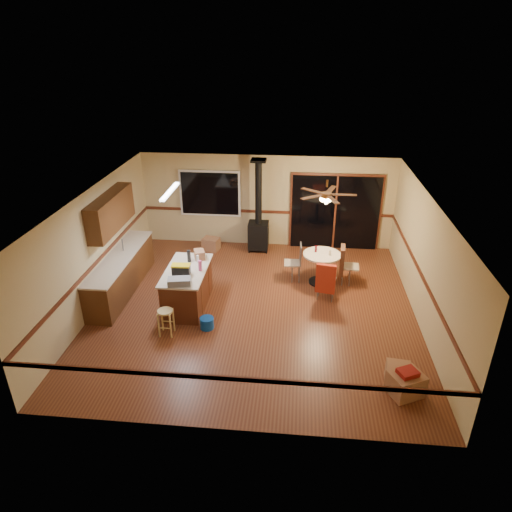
# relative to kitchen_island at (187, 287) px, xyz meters

# --- Properties ---
(floor) EXTENTS (7.00, 7.00, 0.00)m
(floor) POSITION_rel_kitchen_island_xyz_m (1.50, 0.00, -0.45)
(floor) COLOR #5E2E1A
(floor) RESTS_ON ground
(ceiling) EXTENTS (7.00, 7.00, 0.00)m
(ceiling) POSITION_rel_kitchen_island_xyz_m (1.50, 0.00, 2.15)
(ceiling) COLOR silver
(ceiling) RESTS_ON ground
(wall_back) EXTENTS (7.00, 0.00, 7.00)m
(wall_back) POSITION_rel_kitchen_island_xyz_m (1.50, 3.50, 0.85)
(wall_back) COLOR tan
(wall_back) RESTS_ON ground
(wall_front) EXTENTS (7.00, 0.00, 7.00)m
(wall_front) POSITION_rel_kitchen_island_xyz_m (1.50, -3.50, 0.85)
(wall_front) COLOR tan
(wall_front) RESTS_ON ground
(wall_left) EXTENTS (0.00, 7.00, 7.00)m
(wall_left) POSITION_rel_kitchen_island_xyz_m (-2.00, 0.00, 0.85)
(wall_left) COLOR tan
(wall_left) RESTS_ON ground
(wall_right) EXTENTS (0.00, 7.00, 7.00)m
(wall_right) POSITION_rel_kitchen_island_xyz_m (5.00, 0.00, 0.85)
(wall_right) COLOR tan
(wall_right) RESTS_ON ground
(chair_rail) EXTENTS (7.00, 7.00, 0.08)m
(chair_rail) POSITION_rel_kitchen_island_xyz_m (1.50, 0.00, 0.55)
(chair_rail) COLOR #502214
(chair_rail) RESTS_ON ground
(window) EXTENTS (1.72, 0.10, 1.32)m
(window) POSITION_rel_kitchen_island_xyz_m (-0.10, 3.45, 1.05)
(window) COLOR black
(window) RESTS_ON ground
(sliding_door) EXTENTS (2.52, 0.10, 2.10)m
(sliding_door) POSITION_rel_kitchen_island_xyz_m (3.40, 3.45, 0.60)
(sliding_door) COLOR black
(sliding_door) RESTS_ON ground
(lower_cabinets) EXTENTS (0.60, 3.00, 0.86)m
(lower_cabinets) POSITION_rel_kitchen_island_xyz_m (-1.70, 0.50, -0.02)
(lower_cabinets) COLOR #4F2B14
(lower_cabinets) RESTS_ON ground
(countertop) EXTENTS (0.64, 3.04, 0.04)m
(countertop) POSITION_rel_kitchen_island_xyz_m (-1.70, 0.50, 0.43)
(countertop) COLOR beige
(countertop) RESTS_ON lower_cabinets
(upper_cabinets) EXTENTS (0.35, 2.00, 0.80)m
(upper_cabinets) POSITION_rel_kitchen_island_xyz_m (-1.83, 0.70, 1.45)
(upper_cabinets) COLOR #4F2B14
(upper_cabinets) RESTS_ON ground
(kitchen_island) EXTENTS (0.88, 1.68, 0.90)m
(kitchen_island) POSITION_rel_kitchen_island_xyz_m (0.00, 0.00, 0.00)
(kitchen_island) COLOR #4D2213
(kitchen_island) RESTS_ON ground
(wood_stove) EXTENTS (0.55, 0.50, 2.52)m
(wood_stove) POSITION_rel_kitchen_island_xyz_m (1.30, 3.05, 0.28)
(wood_stove) COLOR black
(wood_stove) RESTS_ON ground
(ceiling_fan) EXTENTS (0.24, 0.24, 0.55)m
(ceiling_fan) POSITION_rel_kitchen_island_xyz_m (2.99, 1.33, 1.76)
(ceiling_fan) COLOR brown
(ceiling_fan) RESTS_ON ceiling
(fluorescent_strip) EXTENTS (0.10, 1.20, 0.04)m
(fluorescent_strip) POSITION_rel_kitchen_island_xyz_m (-0.30, 0.30, 2.11)
(fluorescent_strip) COLOR white
(fluorescent_strip) RESTS_ON ceiling
(toolbox_grey) EXTENTS (0.50, 0.34, 0.14)m
(toolbox_grey) POSITION_rel_kitchen_island_xyz_m (0.02, -0.67, 0.52)
(toolbox_grey) COLOR slate
(toolbox_grey) RESTS_ON kitchen_island
(toolbox_black) EXTENTS (0.38, 0.21, 0.20)m
(toolbox_black) POSITION_rel_kitchen_island_xyz_m (-0.04, -0.24, 0.55)
(toolbox_black) COLOR black
(toolbox_black) RESTS_ON kitchen_island
(toolbox_yellow_lid) EXTENTS (0.40, 0.22, 0.03)m
(toolbox_yellow_lid) POSITION_rel_kitchen_island_xyz_m (-0.04, -0.24, 0.67)
(toolbox_yellow_lid) COLOR gold
(toolbox_yellow_lid) RESTS_ON toolbox_black
(box_on_island) EXTENTS (0.31, 0.35, 0.20)m
(box_on_island) POSITION_rel_kitchen_island_xyz_m (0.18, 0.56, 0.55)
(box_on_island) COLOR #915F40
(box_on_island) RESTS_ON kitchen_island
(bottle_dark) EXTENTS (0.08, 0.08, 0.28)m
(bottle_dark) POSITION_rel_kitchen_island_xyz_m (-0.02, 0.38, 0.59)
(bottle_dark) COLOR black
(bottle_dark) RESTS_ON kitchen_island
(bottle_pink) EXTENTS (0.09, 0.09, 0.24)m
(bottle_pink) POSITION_rel_kitchen_island_xyz_m (0.32, -0.02, 0.57)
(bottle_pink) COLOR #D84C8C
(bottle_pink) RESTS_ON kitchen_island
(bottle_white) EXTENTS (0.07, 0.07, 0.17)m
(bottle_white) POSITION_rel_kitchen_island_xyz_m (0.19, 0.36, 0.53)
(bottle_white) COLOR white
(bottle_white) RESTS_ON kitchen_island
(bar_stool) EXTENTS (0.39, 0.39, 0.56)m
(bar_stool) POSITION_rel_kitchen_island_xyz_m (-0.18, -1.14, -0.17)
(bar_stool) COLOR tan
(bar_stool) RESTS_ON floor
(blue_bucket) EXTENTS (0.31, 0.31, 0.24)m
(blue_bucket) POSITION_rel_kitchen_island_xyz_m (0.59, -0.85, -0.33)
(blue_bucket) COLOR #0D49B8
(blue_bucket) RESTS_ON floor
(dining_table) EXTENTS (0.91, 0.91, 0.78)m
(dining_table) POSITION_rel_kitchen_island_xyz_m (2.99, 1.33, 0.08)
(dining_table) COLOR black
(dining_table) RESTS_ON ground
(glass_red) EXTENTS (0.07, 0.07, 0.15)m
(glass_red) POSITION_rel_kitchen_island_xyz_m (2.84, 1.43, 0.40)
(glass_red) COLOR #590C14
(glass_red) RESTS_ON dining_table
(glass_cream) EXTENTS (0.07, 0.07, 0.14)m
(glass_cream) POSITION_rel_kitchen_island_xyz_m (3.17, 1.28, 0.40)
(glass_cream) COLOR beige
(glass_cream) RESTS_ON dining_table
(chair_left) EXTENTS (0.42, 0.42, 0.51)m
(chair_left) POSITION_rel_kitchen_island_xyz_m (2.40, 1.43, 0.14)
(chair_left) COLOR tan
(chair_left) RESTS_ON ground
(chair_near) EXTENTS (0.50, 0.53, 0.70)m
(chair_near) POSITION_rel_kitchen_island_xyz_m (3.05, 0.45, 0.14)
(chair_near) COLOR tan
(chair_near) RESTS_ON ground
(chair_right) EXTENTS (0.49, 0.46, 0.70)m
(chair_right) POSITION_rel_kitchen_island_xyz_m (3.51, 1.39, 0.14)
(chair_right) COLOR tan
(chair_right) RESTS_ON ground
(box_under_window) EXTENTS (0.51, 0.45, 0.36)m
(box_under_window) POSITION_rel_kitchen_island_xyz_m (-0.03, 2.94, -0.27)
(box_under_window) COLOR #915F40
(box_under_window) RESTS_ON floor
(box_corner_a) EXTENTS (0.68, 0.64, 0.41)m
(box_corner_a) POSITION_rel_kitchen_island_xyz_m (4.30, -2.43, -0.25)
(box_corner_a) COLOR #915F40
(box_corner_a) RESTS_ON floor
(box_corner_b) EXTENTS (0.45, 0.40, 0.33)m
(box_corner_b) POSITION_rel_kitchen_island_xyz_m (4.23, -2.11, -0.29)
(box_corner_b) COLOR #915F40
(box_corner_b) RESTS_ON floor
(box_small_red) EXTENTS (0.39, 0.37, 0.08)m
(box_small_red) POSITION_rel_kitchen_island_xyz_m (4.30, -2.43, -0.01)
(box_small_red) COLOR maroon
(box_small_red) RESTS_ON box_corner_a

